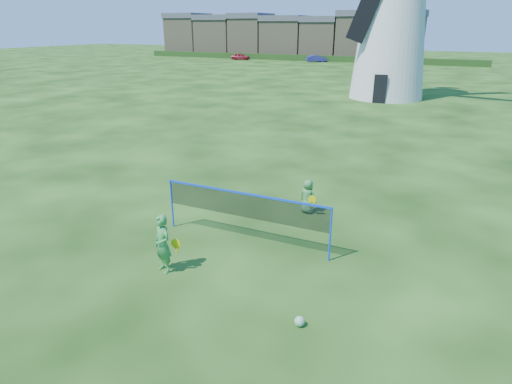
{
  "coord_description": "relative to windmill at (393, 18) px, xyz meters",
  "views": [
    {
      "loc": [
        4.94,
        -9.76,
        5.89
      ],
      "look_at": [
        0.2,
        0.5,
        1.5
      ],
      "focal_mm": 30.15,
      "sensor_mm": 36.0,
      "label": 1
    }
  ],
  "objects": [
    {
      "name": "windmill",
      "position": [
        0.0,
        0.0,
        0.0
      ],
      "size": [
        14.71,
        6.14,
        19.21
      ],
      "color": "white",
      "rests_on": "ground"
    },
    {
      "name": "ground",
      "position": [
        0.74,
        -29.25,
        -6.46
      ],
      "size": [
        220.0,
        220.0,
        0.0
      ],
      "primitive_type": "plane",
      "color": "black",
      "rests_on": "ground"
    },
    {
      "name": "player_boy",
      "position": [
        1.68,
        -26.24,
        -5.88
      ],
      "size": [
        0.67,
        0.46,
        1.15
      ],
      "rotation": [
        0.0,
        0.0,
        2.98
      ],
      "color": "#448D4A",
      "rests_on": "ground"
    },
    {
      "name": "player_girl",
      "position": [
        -0.46,
        -31.31,
        -5.69
      ],
      "size": [
        0.75,
        0.56,
        1.55
      ],
      "rotation": [
        0.0,
        0.0,
        -0.4
      ],
      "color": "#3A9244",
      "rests_on": "ground"
    },
    {
      "name": "car_right",
      "position": [
        -17.21,
        35.31,
        -5.89
      ],
      "size": [
        3.67,
        2.53,
        1.15
      ],
      "primitive_type": "imported",
      "rotation": [
        0.0,
        0.0,
        1.99
      ],
      "color": "navy",
      "rests_on": "ground"
    },
    {
      "name": "hedge",
      "position": [
        -21.26,
        36.75,
        -5.96
      ],
      "size": [
        62.0,
        0.8,
        1.0
      ],
      "primitive_type": "cube",
      "color": "#193814",
      "rests_on": "ground"
    },
    {
      "name": "play_ball",
      "position": [
        3.4,
        -31.91,
        -6.35
      ],
      "size": [
        0.22,
        0.22,
        0.22
      ],
      "primitive_type": "sphere",
      "color": "green",
      "rests_on": "ground"
    },
    {
      "name": "car_left",
      "position": [
        -31.15,
        34.0,
        -5.88
      ],
      "size": [
        3.61,
        2.0,
        1.16
      ],
      "primitive_type": "imported",
      "rotation": [
        0.0,
        0.0,
        1.76
      ],
      "color": "maroon",
      "rests_on": "ground"
    },
    {
      "name": "badminton_net",
      "position": [
        0.72,
        -29.03,
        -5.32
      ],
      "size": [
        5.05,
        0.05,
        1.55
      ],
      "color": "blue",
      "rests_on": "ground"
    },
    {
      "name": "terraced_houses",
      "position": [
        -26.08,
        42.75,
        -2.43
      ],
      "size": [
        50.54,
        8.4,
        8.31
      ],
      "color": "#8C7E5D",
      "rests_on": "ground"
    }
  ]
}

